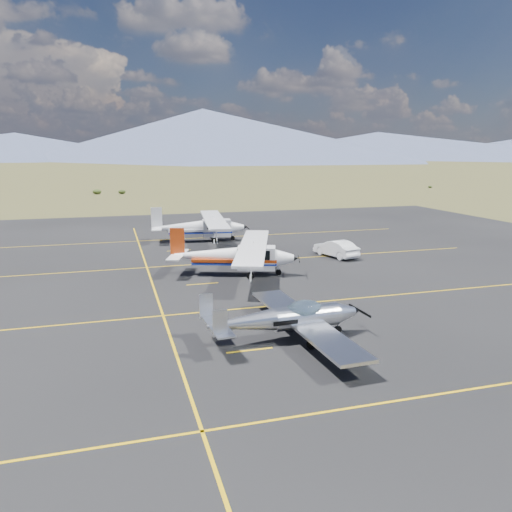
{
  "coord_description": "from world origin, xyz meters",
  "views": [
    {
      "loc": [
        -8.22,
        -22.3,
        8.18
      ],
      "look_at": [
        0.47,
        7.43,
        1.6
      ],
      "focal_mm": 35.0,
      "sensor_mm": 36.0,
      "label": 1
    }
  ],
  "objects": [
    {
      "name": "aircraft_low_wing",
      "position": [
        -1.05,
        -2.85,
        1.01
      ],
      "size": [
        6.94,
        9.67,
        2.1
      ],
      "rotation": [
        0.0,
        0.0,
        0.05
      ],
      "color": "silver",
      "rests_on": "apron"
    },
    {
      "name": "sedan",
      "position": [
        8.48,
        12.58,
        0.67
      ],
      "size": [
        2.44,
        4.25,
        1.32
      ],
      "primitive_type": "imported",
      "rotation": [
        0.0,
        0.0,
        3.42
      ],
      "color": "white",
      "rests_on": "apron"
    },
    {
      "name": "ground",
      "position": [
        0.0,
        0.0,
        0.0
      ],
      "size": [
        1600.0,
        1600.0,
        0.0
      ],
      "primitive_type": "plane",
      "color": "#383D1C",
      "rests_on": "ground"
    },
    {
      "name": "apron",
      "position": [
        0.0,
        7.0,
        0.0
      ],
      "size": [
        72.0,
        72.0,
        0.02
      ],
      "primitive_type": "cube",
      "color": "black",
      "rests_on": "ground"
    },
    {
      "name": "aircraft_plain",
      "position": [
        -0.5,
        22.27,
        1.42
      ],
      "size": [
        7.64,
        12.66,
        3.19
      ],
      "rotation": [
        0.0,
        0.0,
        -0.12
      ],
      "color": "silver",
      "rests_on": "apron"
    },
    {
      "name": "aircraft_cessna",
      "position": [
        -0.51,
        9.17,
        1.39
      ],
      "size": [
        8.59,
        12.23,
        3.14
      ],
      "rotation": [
        0.0,
        0.0,
        -0.33
      ],
      "color": "white",
      "rests_on": "apron"
    }
  ]
}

